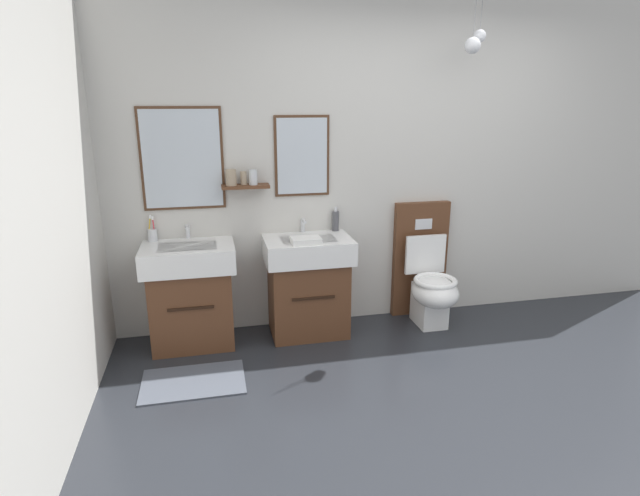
# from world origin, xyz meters

# --- Properties ---
(ground_plane) EXTENTS (6.32, 4.82, 0.10)m
(ground_plane) POSITION_xyz_m (0.00, 0.00, -0.05)
(ground_plane) COLOR #23262B
(ground_plane) RESTS_ON ground
(wall_back) EXTENTS (5.12, 0.49, 2.68)m
(wall_back) POSITION_xyz_m (-0.02, 1.75, 1.34)
(wall_back) COLOR beige
(wall_back) RESTS_ON ground
(bath_mat) EXTENTS (0.68, 0.44, 0.01)m
(bath_mat) POSITION_xyz_m (-1.83, 0.89, 0.01)
(bath_mat) COLOR #474C56
(bath_mat) RESTS_ON ground
(vanity_sink_left) EXTENTS (0.68, 0.49, 0.80)m
(vanity_sink_left) POSITION_xyz_m (-1.83, 1.48, 0.42)
(vanity_sink_left) COLOR #56331E
(vanity_sink_left) RESTS_ON ground
(tap_on_left_sink) EXTENTS (0.03, 0.13, 0.11)m
(tap_on_left_sink) POSITION_xyz_m (-1.83, 1.66, 0.87)
(tap_on_left_sink) COLOR silver
(tap_on_left_sink) RESTS_ON vanity_sink_left
(vanity_sink_right) EXTENTS (0.68, 0.49, 0.80)m
(vanity_sink_right) POSITION_xyz_m (-0.92, 1.48, 0.42)
(vanity_sink_right) COLOR #56331E
(vanity_sink_right) RESTS_ON ground
(tap_on_right_sink) EXTENTS (0.03, 0.13, 0.11)m
(tap_on_right_sink) POSITION_xyz_m (-0.92, 1.66, 0.87)
(tap_on_right_sink) COLOR silver
(tap_on_right_sink) RESTS_ON vanity_sink_right
(toilet) EXTENTS (0.48, 0.63, 1.00)m
(toilet) POSITION_xyz_m (0.10, 1.49, 0.38)
(toilet) COLOR #56331E
(toilet) RESTS_ON ground
(toothbrush_cup) EXTENTS (0.07, 0.07, 0.20)m
(toothbrush_cup) POSITION_xyz_m (-2.09, 1.65, 0.85)
(toothbrush_cup) COLOR silver
(toothbrush_cup) RESTS_ON vanity_sink_left
(soap_dispenser) EXTENTS (0.06, 0.06, 0.20)m
(soap_dispenser) POSITION_xyz_m (-0.65, 1.66, 0.88)
(soap_dispenser) COLOR #4C4C51
(soap_dispenser) RESTS_ON vanity_sink_right
(folded_hand_towel) EXTENTS (0.22, 0.16, 0.04)m
(folded_hand_towel) POSITION_xyz_m (-0.96, 1.34, 0.82)
(folded_hand_towel) COLOR white
(folded_hand_towel) RESTS_ON vanity_sink_right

